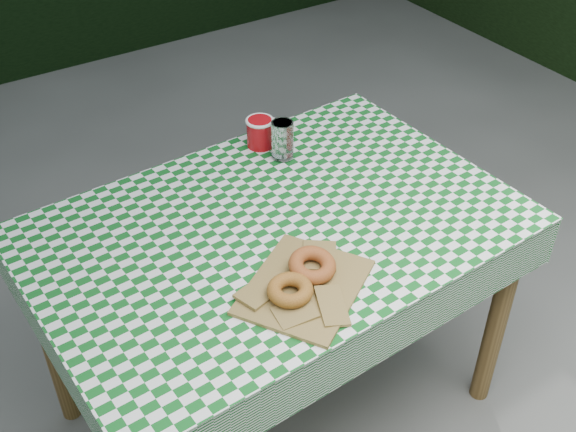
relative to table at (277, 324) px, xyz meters
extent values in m
cube|color=brown|center=(0.00, 0.00, 0.00)|extent=(1.29, 0.90, 0.75)
cube|color=#0D581A|center=(0.00, 0.00, 0.38)|extent=(1.31, 0.92, 0.01)
cube|color=olive|center=(-0.07, -0.25, 0.39)|extent=(0.39, 0.37, 0.02)
torus|color=#A16921|center=(-0.12, -0.26, 0.41)|extent=(0.12, 0.12, 0.03)
torus|color=#974C1F|center=(-0.03, -0.22, 0.42)|extent=(0.12, 0.12, 0.04)
cylinder|color=silver|center=(0.19, 0.26, 0.44)|extent=(0.07, 0.07, 0.12)
camera|label=1|loc=(-0.76, -1.24, 1.55)|focal=44.14mm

